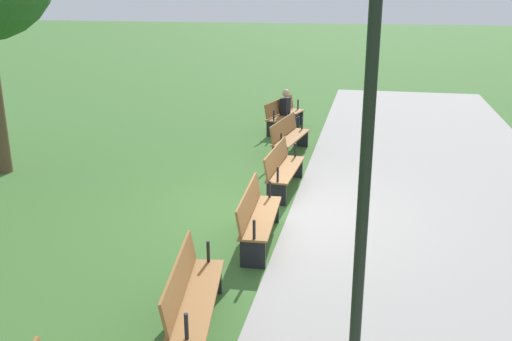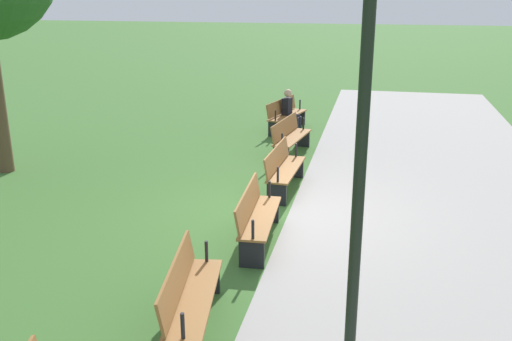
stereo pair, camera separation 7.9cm
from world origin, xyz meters
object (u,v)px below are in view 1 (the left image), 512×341
Objects in this scene: bench_4 at (191,294)px; bench_0 at (284,114)px; bench_3 at (257,215)px; person_seated at (288,109)px; lamp_post at (369,114)px; bench_2 at (283,168)px; bench_1 at (289,136)px.

bench_0 is at bearing 174.05° from bench_4.
bench_0 is 10.21m from bench_4.
person_seated is at bearing -178.07° from bench_3.
bench_3 and bench_4 have the same top height.
bench_3 is at bearing 19.72° from person_seated.
bench_4 is 0.44× the size of lamp_post.
bench_4 is 3.40m from lamp_post.
bench_2 is 0.43× the size of lamp_post.
bench_2 is 1.00× the size of bench_3.
bench_1 is at bearing 179.98° from bench_3.
bench_2 is 5.13m from bench_4.
bench_4 is (5.13, -0.26, 0.00)m from bench_2.
bench_3 is 1.56× the size of person_seated.
bench_2 is at bearing 177.03° from bench_3.
bench_0 and bench_3 have the same top height.
bench_2 is at bearing 14.79° from bench_1.
lamp_post is at bearing 48.24° from bench_4.
person_seated is at bearing 89.08° from bench_0.
bench_1 is 5.13m from bench_3.
bench_3 is at bearing 11.85° from bench_1.
bench_3 is at bearing 165.21° from bench_4.
bench_1 and bench_2 have the same top height.
bench_0 is 1.02× the size of bench_2.
lamp_post is at bearing 20.64° from bench_3.
person_seated reaches higher than bench_3.
bench_4 is 1.58× the size of person_seated.
bench_4 is at bearing -122.86° from lamp_post.
bench_0 is 1.00× the size of bench_4.
person_seated reaches higher than bench_4.
bench_0 and bench_1 have the same top height.
person_seated is at bearing -162.22° from bench_1.
lamp_post is (1.24, 1.93, 2.51)m from bench_4.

